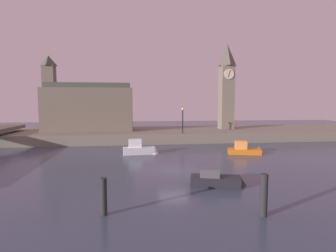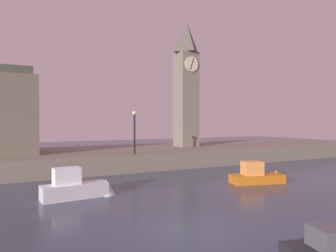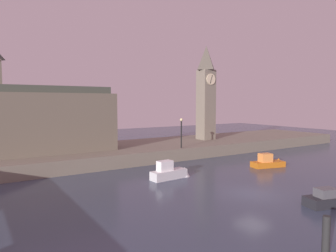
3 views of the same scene
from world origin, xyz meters
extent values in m
plane|color=#384256|center=(0.00, 0.00, 0.00)|extent=(120.00, 120.00, 0.00)
cube|color=slate|center=(0.00, 20.00, 0.75)|extent=(70.00, 12.00, 1.50)
cube|color=slate|center=(11.87, 20.19, 6.72)|extent=(2.14, 2.14, 10.43)
cylinder|color=beige|center=(11.87, 19.06, 10.51)|extent=(1.63, 0.12, 1.63)
cube|color=black|center=(11.87, 18.99, 10.51)|extent=(0.46, 0.04, 1.26)
pyramid|color=#554E43|center=(11.87, 20.19, 13.72)|extent=(2.36, 2.36, 3.58)
cube|color=#6B6051|center=(-10.42, 20.08, 4.82)|extent=(13.40, 5.24, 6.63)
cube|color=#42473D|center=(-10.42, 20.08, 8.53)|extent=(12.73, 3.14, 0.80)
cylinder|color=black|center=(3.50, 14.70, 3.16)|extent=(0.16, 0.16, 3.32)
sphere|color=#F2E099|center=(3.50, 14.70, 5.00)|extent=(0.36, 0.36, 0.36)
cylinder|color=#272727|center=(-4.95, -8.78, 1.01)|extent=(0.35, 0.35, 2.03)
cube|color=#232328|center=(2.39, -4.71, 0.34)|extent=(3.72, 2.20, 0.68)
cube|color=#515156|center=(1.97, -4.71, 0.98)|extent=(1.57, 1.26, 0.61)
cube|color=orange|center=(9.22, 6.19, 0.31)|extent=(3.89, 2.27, 0.61)
cube|color=#FF9947|center=(8.78, 6.19, 1.08)|extent=(1.50, 1.28, 0.93)
cone|color=orange|center=(11.04, 6.19, 0.34)|extent=(1.55, 1.55, 0.91)
cube|color=silver|center=(-2.88, 7.61, 0.41)|extent=(3.67, 1.48, 0.81)
cube|color=white|center=(-3.31, 7.61, 1.28)|extent=(1.48, 0.94, 0.93)
cone|color=silver|center=(-1.09, 7.61, 0.45)|extent=(1.14, 1.14, 0.90)
camera|label=1|loc=(-3.24, -22.68, 5.99)|focal=28.29mm
camera|label=2|loc=(-6.51, -10.54, 4.28)|focal=34.20mm
camera|label=3|loc=(-18.34, -16.42, 7.15)|focal=33.27mm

